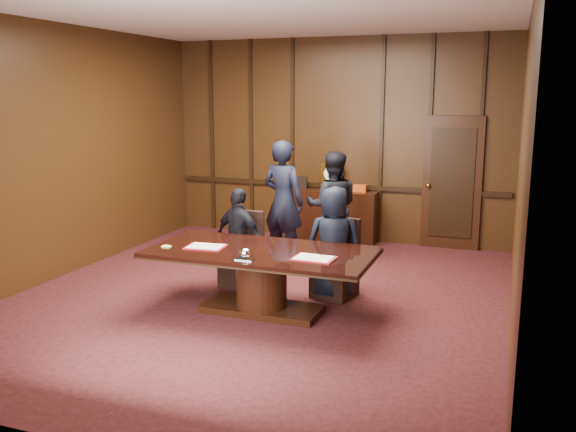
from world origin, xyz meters
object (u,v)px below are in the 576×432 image
object	(u,v)px
sideboard	(331,214)
witness_left	(283,202)
signatory_left	(239,238)
conference_table	(261,270)
signatory_right	(334,243)
witness_right	(332,206)

from	to	relation	value
sideboard	witness_left	distance (m)	1.63
signatory_left	sideboard	bearing A→B (deg)	-79.69
conference_table	signatory_right	distance (m)	1.05
signatory_left	witness_right	bearing A→B (deg)	-95.60
signatory_left	witness_left	bearing A→B (deg)	-75.75
witness_left	witness_right	size ratio (longest dim) A/B	1.11
sideboard	witness_left	bearing A→B (deg)	-101.62
conference_table	signatory_left	xyz separation A→B (m)	(-0.65, 0.80, 0.16)
conference_table	signatory_left	bearing A→B (deg)	129.09
sideboard	witness_left	size ratio (longest dim) A/B	0.85
signatory_left	conference_table	bearing A→B (deg)	147.55
witness_left	conference_table	bearing A→B (deg)	117.31
signatory_left	witness_right	distance (m)	1.91
sideboard	signatory_left	bearing A→B (deg)	-98.14
conference_table	witness_left	xyz separation A→B (m)	(-0.55, 2.18, 0.43)
conference_table	witness_right	xyz separation A→B (m)	(0.12, 2.53, 0.34)
signatory_right	witness_right	distance (m)	1.82
witness_left	witness_right	xyz separation A→B (m)	(0.67, 0.35, -0.09)
conference_table	signatory_left	size ratio (longest dim) A/B	1.96
signatory_left	witness_right	world-z (taller)	witness_right
witness_right	witness_left	bearing A→B (deg)	11.01
signatory_right	witness_left	distance (m)	1.84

